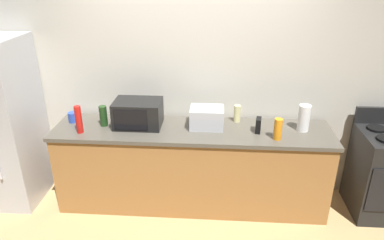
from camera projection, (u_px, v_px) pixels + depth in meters
ground_plane at (189, 225)px, 3.64m from camera, size 8.00×8.00×0.00m
back_wall at (195, 75)px, 3.82m from camera, size 6.40×0.10×2.70m
counter_run at (192, 167)px, 3.82m from camera, size 2.84×0.64×0.90m
microwave at (138, 113)px, 3.66m from camera, size 0.48×0.35×0.27m
toaster_oven at (207, 118)px, 3.63m from camera, size 0.34×0.26×0.21m
paper_towel_roll at (304, 118)px, 3.55m from camera, size 0.12×0.12×0.27m
cordless_phone at (258, 125)px, 3.54m from camera, size 0.07×0.12×0.15m
bottle_vinegar at (237, 113)px, 3.77m from camera, size 0.07×0.07×0.18m
bottle_wine at (103, 116)px, 3.67m from camera, size 0.08×0.08×0.21m
bottle_dish_soap at (278, 129)px, 3.38m from camera, size 0.08×0.08×0.21m
bottle_hot_sauce at (79, 119)px, 3.50m from camera, size 0.07×0.07×0.28m
mug_blue at (73, 117)px, 3.77m from camera, size 0.09×0.09×0.11m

